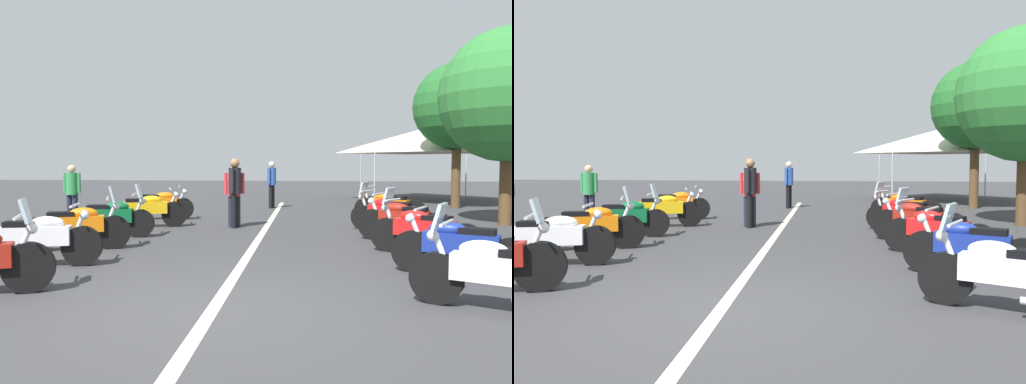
{
  "view_description": "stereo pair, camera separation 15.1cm",
  "coord_description": "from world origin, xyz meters",
  "views": [
    {
      "loc": [
        -5.26,
        -1.06,
        1.66
      ],
      "look_at": [
        4.74,
        0.0,
        1.06
      ],
      "focal_mm": 34.26,
      "sensor_mm": 36.0,
      "label": 1
    },
    {
      "loc": [
        -5.26,
        -1.22,
        1.66
      ],
      "look_at": [
        4.74,
        0.0,
        1.06
      ],
      "focal_mm": 34.26,
      "sensor_mm": 36.0,
      "label": 2
    }
  ],
  "objects": [
    {
      "name": "motorcycle_right_row_2",
      "position": [
        3.69,
        -3.12,
        0.47
      ],
      "size": [
        1.23,
        1.78,
        1.21
      ],
      "rotation": [
        0.0,
        0.0,
        0.99
      ],
      "color": "black",
      "rests_on": "ground_plane"
    },
    {
      "name": "roadside_tree_0",
      "position": [
        13.31,
        -6.47,
        3.72
      ],
      "size": [
        3.16,
        3.16,
        5.31
      ],
      "color": "brown",
      "rests_on": "ground_plane"
    },
    {
      "name": "bystander_4",
      "position": [
        12.6,
        0.26,
        1.01
      ],
      "size": [
        0.5,
        0.32,
        1.72
      ],
      "rotation": [
        0.0,
        0.0,
        4.35
      ],
      "color": "black",
      "rests_on": "ground_plane"
    },
    {
      "name": "bystander_2",
      "position": [
        7.42,
        5.34,
        0.94
      ],
      "size": [
        0.32,
        0.53,
        1.61
      ],
      "rotation": [
        0.0,
        0.0,
        3.0
      ],
      "color": "#1E2338",
      "rests_on": "ground_plane"
    },
    {
      "name": "event_tent",
      "position": [
        16.96,
        -6.21,
        2.65
      ],
      "size": [
        5.6,
        5.6,
        3.2
      ],
      "color": "beige",
      "rests_on": "ground_plane"
    },
    {
      "name": "motorcycle_left_row_5",
      "position": [
        8.63,
        3.27,
        0.45
      ],
      "size": [
        0.71,
        2.04,
        0.99
      ],
      "rotation": [
        0.0,
        0.0,
        -1.36
      ],
      "color": "black",
      "rests_on": "ground_plane"
    },
    {
      "name": "bystander_3",
      "position": [
        7.07,
        0.79,
        1.05
      ],
      "size": [
        0.52,
        0.32,
        1.78
      ],
      "rotation": [
        0.0,
        0.0,
        4.56
      ],
      "color": "black",
      "rests_on": "ground_plane"
    },
    {
      "name": "ground_plane",
      "position": [
        0.0,
        0.0,
        0.0
      ],
      "size": [
        80.0,
        80.0,
        0.0
      ],
      "primitive_type": "plane",
      "color": "#38383A"
    },
    {
      "name": "motorcycle_right_row_4",
      "position": [
        6.81,
        -3.04,
        0.46
      ],
      "size": [
        1.19,
        1.85,
        1.19
      ],
      "rotation": [
        0.0,
        0.0,
        1.03
      ],
      "color": "black",
      "rests_on": "ground_plane"
    },
    {
      "name": "roadside_tree_1",
      "position": [
        8.32,
        -6.3,
        3.43
      ],
      "size": [
        3.53,
        3.53,
        5.21
      ],
      "color": "brown",
      "rests_on": "ground_plane"
    },
    {
      "name": "motorcycle_right_row_1",
      "position": [
        2.03,
        -3.25,
        0.45
      ],
      "size": [
        1.05,
        1.85,
        1.0
      ],
      "rotation": [
        0.0,
        0.0,
        1.11
      ],
      "color": "black",
      "rests_on": "ground_plane"
    },
    {
      "name": "traffic_cone_0",
      "position": [
        4.19,
        4.68,
        0.29
      ],
      "size": [
        0.36,
        0.36,
        0.61
      ],
      "color": "orange",
      "rests_on": "ground_plane"
    },
    {
      "name": "bystander_1",
      "position": [
        7.21,
        0.83,
        0.95
      ],
      "size": [
        0.32,
        0.53,
        1.62
      ],
      "rotation": [
        0.0,
        0.0,
        3.25
      ],
      "color": "#1E2338",
      "rests_on": "ground_plane"
    },
    {
      "name": "motorcycle_right_row_0",
      "position": [
        0.32,
        -3.16,
        0.46
      ],
      "size": [
        1.05,
        1.83,
        1.2
      ],
      "rotation": [
        0.0,
        0.0,
        1.11
      ],
      "color": "black",
      "rests_on": "ground_plane"
    },
    {
      "name": "motorcycle_left_row_1",
      "position": [
        2.05,
        3.23,
        0.46
      ],
      "size": [
        0.78,
        2.03,
        1.0
      ],
      "rotation": [
        0.0,
        0.0,
        -1.32
      ],
      "color": "black",
      "rests_on": "ground_plane"
    },
    {
      "name": "motorcycle_right_row_3",
      "position": [
        5.19,
        -3.06,
        0.46
      ],
      "size": [
        1.09,
        1.85,
        1.01
      ],
      "rotation": [
        0.0,
        0.0,
        1.08
      ],
      "color": "black",
      "rests_on": "ground_plane"
    },
    {
      "name": "lane_centre_stripe",
      "position": [
        5.23,
        0.0,
        0.0
      ],
      "size": [
        19.71,
        0.16,
        0.01
      ],
      "primitive_type": "cube",
      "color": "beige",
      "rests_on": "ground_plane"
    },
    {
      "name": "motorcycle_right_row_5",
      "position": [
        8.43,
        -3.28,
        0.47
      ],
      "size": [
        1.32,
        1.81,
        1.02
      ],
      "rotation": [
        0.0,
        0.0,
        0.96
      ],
      "color": "black",
      "rests_on": "ground_plane"
    },
    {
      "name": "motorcycle_left_row_4",
      "position": [
        6.88,
        3.1,
        0.46
      ],
      "size": [
        0.93,
        2.1,
        1.01
      ],
      "rotation": [
        0.0,
        0.0,
        -1.24
      ],
      "color": "black",
      "rests_on": "ground_plane"
    },
    {
      "name": "motorcycle_left_row_3",
      "position": [
        5.15,
        3.3,
        0.46
      ],
      "size": [
        0.66,
        1.98,
        1.2
      ],
      "rotation": [
        0.0,
        0.0,
        -1.39
      ],
      "color": "black",
      "rests_on": "ground_plane"
    },
    {
      "name": "motorcycle_left_row_2",
      "position": [
        3.54,
        3.32,
        0.47
      ],
      "size": [
        0.96,
        2.01,
        1.21
      ],
      "rotation": [
        0.0,
        0.0,
        -1.2
      ],
      "color": "black",
      "rests_on": "ground_plane"
    }
  ]
}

